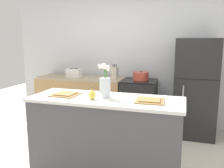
# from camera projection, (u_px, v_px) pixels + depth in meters

# --- Properties ---
(back_wall) EXTENTS (5.20, 0.08, 2.70)m
(back_wall) POSITION_uv_depth(u_px,v_px,m) (139.00, 55.00, 4.58)
(back_wall) COLOR silver
(back_wall) RESTS_ON ground_plane
(kitchen_island) EXTENTS (1.80, 0.66, 0.96)m
(kitchen_island) POSITION_uv_depth(u_px,v_px,m) (106.00, 136.00, 2.85)
(kitchen_island) COLOR #4C4C51
(kitchen_island) RESTS_ON ground_plane
(back_counter) EXTENTS (1.68, 0.60, 0.92)m
(back_counter) POSITION_uv_depth(u_px,v_px,m) (81.00, 100.00, 4.67)
(back_counter) COLOR tan
(back_counter) RESTS_ON ground_plane
(stove_range) EXTENTS (0.60, 0.61, 0.92)m
(stove_range) POSITION_uv_depth(u_px,v_px,m) (139.00, 105.00, 4.33)
(stove_range) COLOR black
(stove_range) RESTS_ON ground_plane
(refrigerator) EXTENTS (0.68, 0.67, 1.65)m
(refrigerator) POSITION_uv_depth(u_px,v_px,m) (195.00, 88.00, 3.99)
(refrigerator) COLOR black
(refrigerator) RESTS_ON ground_plane
(flower_vase) EXTENTS (0.13, 0.14, 0.40)m
(flower_vase) POSITION_uv_depth(u_px,v_px,m) (105.00, 85.00, 2.76)
(flower_vase) COLOR silver
(flower_vase) RESTS_ON kitchen_island
(pear_figurine) EXTENTS (0.09, 0.09, 0.14)m
(pear_figurine) POSITION_uv_depth(u_px,v_px,m) (92.00, 94.00, 2.68)
(pear_figurine) COLOR #E5CC4C
(pear_figurine) RESTS_ON kitchen_island
(plate_setting_left) EXTENTS (0.33, 0.33, 0.02)m
(plate_setting_left) POSITION_uv_depth(u_px,v_px,m) (66.00, 94.00, 2.91)
(plate_setting_left) COLOR olive
(plate_setting_left) RESTS_ON kitchen_island
(plate_setting_right) EXTENTS (0.33, 0.33, 0.02)m
(plate_setting_right) POSITION_uv_depth(u_px,v_px,m) (150.00, 100.00, 2.61)
(plate_setting_right) COLOR olive
(plate_setting_right) RESTS_ON kitchen_island
(toaster) EXTENTS (0.28, 0.18, 0.17)m
(toaster) POSITION_uv_depth(u_px,v_px,m) (74.00, 73.00, 4.56)
(toaster) COLOR silver
(toaster) RESTS_ON back_counter
(cooking_pot) EXTENTS (0.29, 0.29, 0.17)m
(cooking_pot) POSITION_uv_depth(u_px,v_px,m) (141.00, 76.00, 4.26)
(cooking_pot) COLOR #CC4C38
(cooking_pot) RESTS_ON stove_range
(knife_block) EXTENTS (0.10, 0.14, 0.27)m
(knife_block) POSITION_uv_depth(u_px,v_px,m) (115.00, 73.00, 4.40)
(knife_block) COLOR beige
(knife_block) RESTS_ON back_counter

